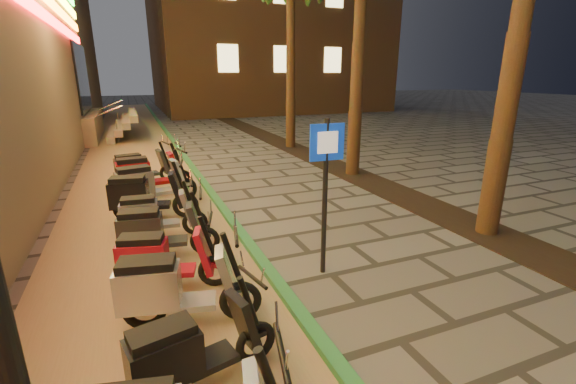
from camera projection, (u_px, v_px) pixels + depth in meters
name	position (u px, v px, depth m)	size (l,w,h in m)	color
ground	(401.00, 341.00, 4.47)	(120.00, 120.00, 0.00)	#474442
parking_strip	(137.00, 170.00, 12.38)	(3.40, 60.00, 0.01)	#8C7251
green_curb	(190.00, 165.00, 12.98)	(0.18, 60.00, 0.10)	#2A7039
planting_strip	(392.00, 191.00, 10.19)	(1.20, 40.00, 0.02)	black
pedestrian_sign	(326.00, 177.00, 5.58)	(0.53, 0.10, 2.38)	black
scooter_5	(189.00, 352.00, 3.62)	(1.52, 0.72, 1.07)	black
scooter_6	(172.00, 288.00, 4.59)	(1.70, 0.79, 1.20)	black
scooter_7	(161.00, 259.00, 5.42)	(1.55, 0.78, 1.10)	black
scooter_8	(157.00, 231.00, 6.33)	(1.62, 0.69, 1.14)	black
scooter_9	(153.00, 215.00, 7.11)	(1.56, 0.59, 1.09)	black
scooter_10	(143.00, 196.00, 8.02)	(1.79, 0.80, 1.25)	black
scooter_11	(148.00, 184.00, 8.81)	(1.85, 0.84, 1.30)	black
scooter_12	(146.00, 174.00, 9.68)	(1.86, 0.66, 1.31)	black
scooter_13	(139.00, 168.00, 10.56)	(1.67, 0.77, 1.18)	black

